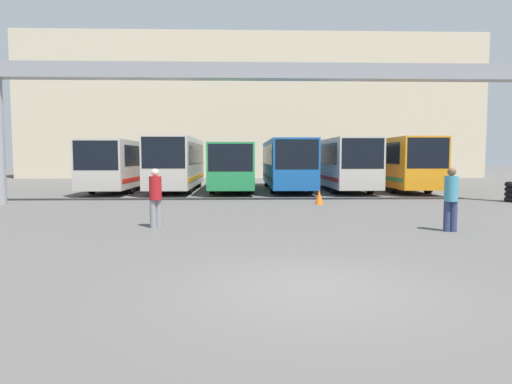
{
  "coord_description": "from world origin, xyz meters",
  "views": [
    {
      "loc": [
        -1.19,
        -7.36,
        2.18
      ],
      "look_at": [
        -0.41,
        16.79,
        0.3
      ],
      "focal_mm": 32.0,
      "sensor_mm": 36.0,
      "label": 1
    }
  ],
  "objects_px": {
    "bus_slot_1": "(177,161)",
    "bus_slot_3": "(286,162)",
    "pedestrian_far_center": "(155,196)",
    "pedestrian_near_left": "(451,198)",
    "bus_slot_4": "(341,161)",
    "bus_slot_2": "(232,164)",
    "bus_slot_5": "(393,161)",
    "traffic_cone": "(319,197)",
    "bus_slot_0": "(126,162)"
  },
  "relations": [
    {
      "from": "bus_slot_4",
      "to": "pedestrian_near_left",
      "type": "distance_m",
      "value": 16.4
    },
    {
      "from": "bus_slot_2",
      "to": "bus_slot_5",
      "type": "distance_m",
      "value": 10.58
    },
    {
      "from": "bus_slot_1",
      "to": "bus_slot_5",
      "type": "distance_m",
      "value": 14.11
    },
    {
      "from": "bus_slot_2",
      "to": "pedestrian_near_left",
      "type": "relative_size",
      "value": 5.75
    },
    {
      "from": "bus_slot_1",
      "to": "bus_slot_5",
      "type": "bearing_deg",
      "value": 1.73
    },
    {
      "from": "traffic_cone",
      "to": "bus_slot_3",
      "type": "bearing_deg",
      "value": 93.79
    },
    {
      "from": "bus_slot_5",
      "to": "bus_slot_4",
      "type": "bearing_deg",
      "value": -172.71
    },
    {
      "from": "bus_slot_1",
      "to": "bus_slot_3",
      "type": "distance_m",
      "value": 7.07
    },
    {
      "from": "bus_slot_0",
      "to": "bus_slot_4",
      "type": "xyz_separation_m",
      "value": [
        14.11,
        -1.01,
        0.07
      ]
    },
    {
      "from": "pedestrian_far_center",
      "to": "traffic_cone",
      "type": "bearing_deg",
      "value": 16.82
    },
    {
      "from": "bus_slot_0",
      "to": "bus_slot_4",
      "type": "bearing_deg",
      "value": -4.09
    },
    {
      "from": "bus_slot_2",
      "to": "bus_slot_5",
      "type": "relative_size",
      "value": 0.95
    },
    {
      "from": "pedestrian_far_center",
      "to": "traffic_cone",
      "type": "xyz_separation_m",
      "value": [
        6.2,
        6.72,
        -0.63
      ]
    },
    {
      "from": "bus_slot_0",
      "to": "traffic_cone",
      "type": "relative_size",
      "value": 18.69
    },
    {
      "from": "bus_slot_2",
      "to": "bus_slot_0",
      "type": "bearing_deg",
      "value": 173.06
    },
    {
      "from": "bus_slot_2",
      "to": "pedestrian_far_center",
      "type": "bearing_deg",
      "value": -97.56
    },
    {
      "from": "bus_slot_5",
      "to": "pedestrian_far_center",
      "type": "xyz_separation_m",
      "value": [
        -12.64,
        -15.81,
        -0.94
      ]
    },
    {
      "from": "bus_slot_0",
      "to": "pedestrian_near_left",
      "type": "xyz_separation_m",
      "value": [
        13.7,
        -17.38,
        -0.81
      ]
    },
    {
      "from": "bus_slot_3",
      "to": "pedestrian_near_left",
      "type": "relative_size",
      "value": 6.21
    },
    {
      "from": "bus_slot_1",
      "to": "traffic_cone",
      "type": "relative_size",
      "value": 15.73
    },
    {
      "from": "traffic_cone",
      "to": "pedestrian_far_center",
      "type": "bearing_deg",
      "value": -132.67
    },
    {
      "from": "bus_slot_2",
      "to": "pedestrian_far_center",
      "type": "distance_m",
      "value": 15.67
    },
    {
      "from": "pedestrian_near_left",
      "to": "traffic_cone",
      "type": "bearing_deg",
      "value": -53.39
    },
    {
      "from": "bus_slot_4",
      "to": "pedestrian_far_center",
      "type": "distance_m",
      "value": 17.88
    },
    {
      "from": "bus_slot_1",
      "to": "bus_slot_5",
      "type": "height_order",
      "value": "bus_slot_1"
    },
    {
      "from": "bus_slot_2",
      "to": "bus_slot_3",
      "type": "height_order",
      "value": "bus_slot_3"
    },
    {
      "from": "bus_slot_3",
      "to": "bus_slot_5",
      "type": "xyz_separation_m",
      "value": [
        7.05,
        -0.13,
        0.05
      ]
    },
    {
      "from": "bus_slot_5",
      "to": "bus_slot_2",
      "type": "bearing_deg",
      "value": -178.37
    },
    {
      "from": "bus_slot_2",
      "to": "bus_slot_4",
      "type": "distance_m",
      "value": 7.06
    },
    {
      "from": "bus_slot_0",
      "to": "bus_slot_5",
      "type": "bearing_deg",
      "value": -1.81
    },
    {
      "from": "bus_slot_2",
      "to": "pedestrian_near_left",
      "type": "xyz_separation_m",
      "value": [
        6.64,
        -16.53,
        -0.72
      ]
    },
    {
      "from": "bus_slot_1",
      "to": "pedestrian_far_center",
      "type": "distance_m",
      "value": 15.49
    },
    {
      "from": "bus_slot_2",
      "to": "bus_slot_4",
      "type": "relative_size",
      "value": 1.03
    },
    {
      "from": "bus_slot_4",
      "to": "bus_slot_0",
      "type": "bearing_deg",
      "value": 175.91
    },
    {
      "from": "bus_slot_3",
      "to": "bus_slot_2",
      "type": "bearing_deg",
      "value": -173.03
    },
    {
      "from": "bus_slot_2",
      "to": "bus_slot_5",
      "type": "height_order",
      "value": "bus_slot_5"
    },
    {
      "from": "pedestrian_near_left",
      "to": "bus_slot_1",
      "type": "bearing_deg",
      "value": -39.55
    },
    {
      "from": "bus_slot_4",
      "to": "traffic_cone",
      "type": "xyz_separation_m",
      "value": [
        -2.92,
        -8.64,
        -1.54
      ]
    },
    {
      "from": "bus_slot_3",
      "to": "pedestrian_far_center",
      "type": "bearing_deg",
      "value": -109.31
    },
    {
      "from": "pedestrian_near_left",
      "to": "bus_slot_3",
      "type": "bearing_deg",
      "value": -60.94
    },
    {
      "from": "pedestrian_near_left",
      "to": "bus_slot_5",
      "type": "bearing_deg",
      "value": -84.52
    },
    {
      "from": "bus_slot_1",
      "to": "bus_slot_3",
      "type": "bearing_deg",
      "value": 4.51
    },
    {
      "from": "bus_slot_0",
      "to": "bus_slot_2",
      "type": "height_order",
      "value": "bus_slot_0"
    },
    {
      "from": "pedestrian_far_center",
      "to": "traffic_cone",
      "type": "distance_m",
      "value": 9.16
    },
    {
      "from": "bus_slot_1",
      "to": "pedestrian_far_center",
      "type": "bearing_deg",
      "value": -84.55
    },
    {
      "from": "bus_slot_1",
      "to": "bus_slot_3",
      "type": "relative_size",
      "value": 0.9
    },
    {
      "from": "bus_slot_3",
      "to": "bus_slot_5",
      "type": "distance_m",
      "value": 7.05
    },
    {
      "from": "pedestrian_far_center",
      "to": "bus_slot_2",
      "type": "bearing_deg",
      "value": 51.93
    },
    {
      "from": "bus_slot_0",
      "to": "bus_slot_5",
      "type": "distance_m",
      "value": 17.64
    },
    {
      "from": "traffic_cone",
      "to": "bus_slot_1",
      "type": "bearing_deg",
      "value": 131.48
    }
  ]
}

